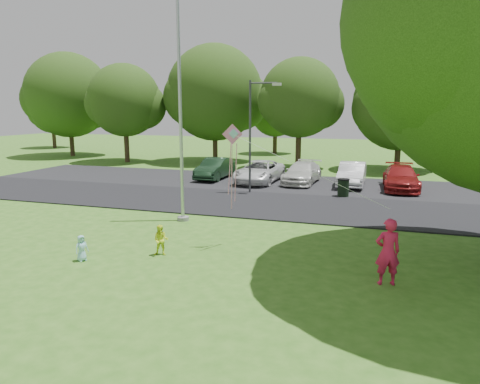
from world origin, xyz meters
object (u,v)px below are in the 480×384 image
(trash_can, at_px, (343,188))
(child_yellow, at_px, (161,240))
(woman, at_px, (388,252))
(child_blue, at_px, (82,248))
(street_lamp, at_px, (254,127))
(kite, at_px, (234,147))
(flagpole, at_px, (181,123))

(trash_can, bearing_deg, child_yellow, -113.70)
(woman, height_order, child_blue, woman)
(street_lamp, height_order, child_blue, street_lamp)
(trash_can, distance_m, kite, 10.78)
(woman, bearing_deg, trash_can, -96.91)
(child_yellow, distance_m, kite, 3.91)
(woman, xyz_separation_m, child_yellow, (-6.99, 0.31, -0.42))
(street_lamp, xyz_separation_m, woman, (6.89, -11.39, -2.84))
(trash_can, bearing_deg, street_lamp, -175.58)
(flagpole, height_order, kite, flagpole)
(street_lamp, distance_m, woman, 13.61)
(child_yellow, bearing_deg, kite, 20.78)
(child_yellow, bearing_deg, woman, -18.75)
(street_lamp, bearing_deg, flagpole, -104.14)
(flagpole, distance_m, trash_can, 10.16)
(woman, height_order, kite, kite)
(street_lamp, height_order, kite, street_lamp)
(woman, xyz_separation_m, kite, (-4.95, 1.84, 2.54))
(flagpole, distance_m, child_yellow, 5.79)
(kite, bearing_deg, child_yellow, -164.32)
(woman, distance_m, child_yellow, 7.01)
(flagpole, height_order, child_blue, flagpole)
(trash_can, height_order, kite, kite)
(street_lamp, relative_size, woman, 3.37)
(flagpole, bearing_deg, child_blue, -99.49)
(flagpole, distance_m, street_lamp, 6.89)
(flagpole, relative_size, trash_can, 9.79)
(kite, bearing_deg, street_lamp, 80.21)
(street_lamp, bearing_deg, kite, -81.66)
(flagpole, distance_m, woman, 9.96)
(street_lamp, height_order, woman, street_lamp)
(child_yellow, distance_m, child_blue, 2.47)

